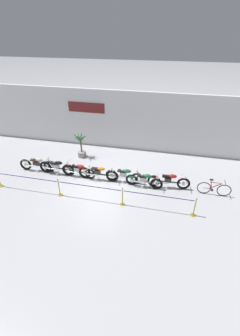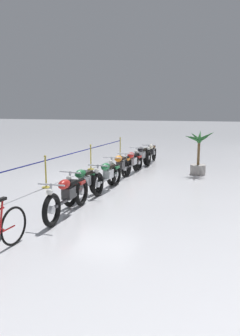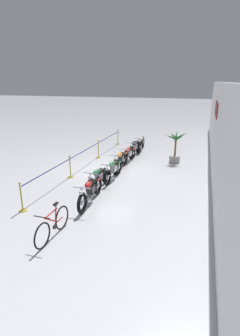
# 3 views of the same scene
# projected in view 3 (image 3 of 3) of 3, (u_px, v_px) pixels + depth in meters

# --- Properties ---
(ground_plane) EXTENTS (120.00, 120.00, 0.00)m
(ground_plane) POSITION_uv_depth(u_px,v_px,m) (109.00, 168.00, 13.44)
(ground_plane) COLOR silver
(back_wall) EXTENTS (28.00, 0.29, 4.20)m
(back_wall) POSITION_uv_depth(u_px,v_px,m) (220.00, 133.00, 11.31)
(back_wall) COLOR white
(back_wall) RESTS_ON ground
(motorcycle_cream_0) EXTENTS (2.32, 0.62, 0.95)m
(motorcycle_cream_0) POSITION_uv_depth(u_px,v_px,m) (141.00, 143.00, 16.79)
(motorcycle_cream_0) COLOR black
(motorcycle_cream_0) RESTS_ON ground
(motorcycle_black_1) EXTENTS (2.32, 0.62, 0.97)m
(motorcycle_black_1) POSITION_uv_depth(u_px,v_px,m) (135.00, 148.00, 15.58)
(motorcycle_black_1) COLOR black
(motorcycle_black_1) RESTS_ON ground
(motorcycle_red_2) EXTENTS (2.18, 0.62, 0.91)m
(motorcycle_red_2) POSITION_uv_depth(u_px,v_px,m) (129.00, 154.00, 14.32)
(motorcycle_red_2) COLOR black
(motorcycle_red_2) RESTS_ON ground
(motorcycle_orange_3) EXTENTS (2.44, 0.62, 0.95)m
(motorcycle_orange_3) POSITION_uv_depth(u_px,v_px,m) (121.00, 160.00, 13.19)
(motorcycle_orange_3) COLOR black
(motorcycle_orange_3) RESTS_ON ground
(motorcycle_green_4) EXTENTS (2.22, 0.62, 0.93)m
(motorcycle_green_4) POSITION_uv_depth(u_px,v_px,m) (113.00, 170.00, 11.77)
(motorcycle_green_4) COLOR black
(motorcycle_green_4) RESTS_ON ground
(motorcycle_green_5) EXTENTS (2.12, 0.62, 0.92)m
(motorcycle_green_5) POSITION_uv_depth(u_px,v_px,m) (98.00, 178.00, 10.77)
(motorcycle_green_5) COLOR black
(motorcycle_green_5) RESTS_ON ground
(motorcycle_red_6) EXTENTS (2.37, 0.62, 0.94)m
(motorcycle_red_6) POSITION_uv_depth(u_px,v_px,m) (90.00, 191.00, 9.47)
(motorcycle_red_6) COLOR black
(motorcycle_red_6) RESTS_ON ground
(bicycle) EXTENTS (1.75, 0.48, 0.97)m
(bicycle) POSITION_uv_depth(u_px,v_px,m) (53.00, 225.00, 7.37)
(bicycle) COLOR black
(bicycle) RESTS_ON ground
(potted_palm_left_of_row) EXTENTS (1.03, 1.15, 1.73)m
(potted_palm_left_of_row) POSITION_uv_depth(u_px,v_px,m) (175.00, 148.00, 14.19)
(potted_palm_left_of_row) COLOR gray
(potted_palm_left_of_row) RESTS_ON ground
(stanchion_far_left) EXTENTS (10.69, 0.28, 1.05)m
(stanchion_far_left) POSITION_uv_depth(u_px,v_px,m) (97.00, 146.00, 14.89)
(stanchion_far_left) COLOR gold
(stanchion_far_left) RESTS_ON ground
(stanchion_mid_left) EXTENTS (0.28, 0.28, 1.05)m
(stanchion_mid_left) POSITION_uv_depth(u_px,v_px,m) (98.00, 152.00, 15.19)
(stanchion_mid_left) COLOR gold
(stanchion_mid_left) RESTS_ON ground
(stanchion_mid_right) EXTENTS (0.28, 0.28, 1.05)m
(stanchion_mid_right) POSITION_uv_depth(u_px,v_px,m) (70.00, 170.00, 12.08)
(stanchion_mid_right) COLOR gold
(stanchion_mid_right) RESTS_ON ground
(stanchion_far_right) EXTENTS (0.28, 0.28, 1.05)m
(stanchion_far_right) POSITION_uv_depth(u_px,v_px,m) (22.00, 201.00, 8.92)
(stanchion_far_right) COLOR gold
(stanchion_far_right) RESTS_ON ground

